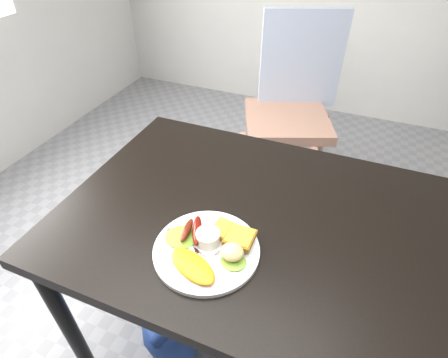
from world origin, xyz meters
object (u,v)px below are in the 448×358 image
at_px(dining_table, 268,223).
at_px(dining_chair, 287,120).
at_px(person, 215,131).
at_px(plate, 207,250).

xyz_separation_m(dining_table, dining_chair, (-0.19, 1.11, -0.28)).
bearing_deg(person, plate, 106.54).
xyz_separation_m(dining_chair, person, (-0.17, -0.66, 0.26)).
relative_size(dining_table, person, 0.85).
bearing_deg(plate, dining_table, 56.96).
relative_size(dining_chair, person, 0.33).
height_order(dining_table, plate, plate).
distance_m(dining_table, person, 0.58).
relative_size(dining_table, plate, 4.35).
bearing_deg(dining_chair, dining_table, -101.83).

